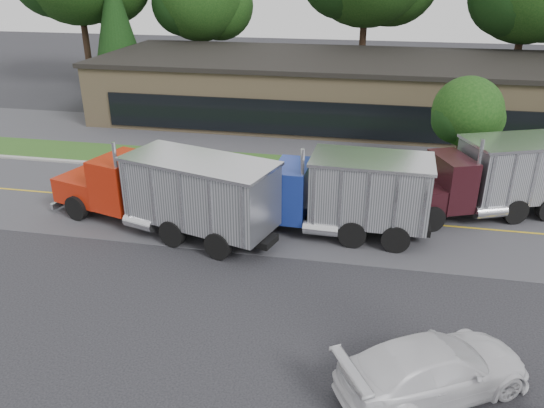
{
  "coord_description": "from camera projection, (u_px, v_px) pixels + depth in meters",
  "views": [
    {
      "loc": [
        5.47,
        -12.31,
        10.23
      ],
      "look_at": [
        1.86,
        5.93,
        1.8
      ],
      "focal_mm": 35.0,
      "sensor_mm": 36.0,
      "label": 1
    }
  ],
  "objects": [
    {
      "name": "ground",
      "position": [
        175.0,
        331.0,
        16.19
      ],
      "size": [
        140.0,
        140.0,
        0.0
      ],
      "primitive_type": "plane",
      "color": "#38383E",
      "rests_on": "ground"
    },
    {
      "name": "road",
      "position": [
        245.0,
        209.0,
        24.23
      ],
      "size": [
        60.0,
        8.0,
        0.02
      ],
      "primitive_type": "cube",
      "color": "#525257",
      "rests_on": "ground"
    },
    {
      "name": "center_line",
      "position": [
        245.0,
        209.0,
        24.23
      ],
      "size": [
        60.0,
        0.12,
        0.01
      ],
      "primitive_type": "cube",
      "color": "gold",
      "rests_on": "ground"
    },
    {
      "name": "curb",
      "position": [
        264.0,
        177.0,
        27.98
      ],
      "size": [
        60.0,
        0.3,
        0.12
      ],
      "primitive_type": "cube",
      "color": "#9E9E99",
      "rests_on": "ground"
    },
    {
      "name": "grass_verge",
      "position": [
        271.0,
        165.0,
        29.59
      ],
      "size": [
        60.0,
        3.4,
        0.03
      ],
      "primitive_type": "cube",
      "color": "#2D591E",
      "rests_on": "ground"
    },
    {
      "name": "far_parking",
      "position": [
        286.0,
        139.0,
        34.06
      ],
      "size": [
        60.0,
        7.0,
        0.02
      ],
      "primitive_type": "cube",
      "color": "#525257",
      "rests_on": "ground"
    },
    {
      "name": "strip_mall",
      "position": [
        328.0,
        89.0,
        38.24
      ],
      "size": [
        32.0,
        12.0,
        4.0
      ],
      "primitive_type": "cube",
      "color": "#9D8560",
      "rests_on": "ground"
    },
    {
      "name": "evergreen_left",
      "position": [
        116.0,
        24.0,
        43.44
      ],
      "size": [
        4.63,
        4.63,
        10.52
      ],
      "color": "#382619",
      "rests_on": "ground"
    },
    {
      "name": "tree_verge",
      "position": [
        468.0,
        115.0,
        26.47
      ],
      "size": [
        3.71,
        3.49,
        5.29
      ],
      "color": "#382619",
      "rests_on": "ground"
    },
    {
      "name": "dump_truck_red",
      "position": [
        172.0,
        191.0,
        21.59
      ],
      "size": [
        10.51,
        5.26,
        3.36
      ],
      "rotation": [
        0.0,
        0.0,
        2.86
      ],
      "color": "black",
      "rests_on": "ground"
    },
    {
      "name": "dump_truck_blue",
      "position": [
        342.0,
        193.0,
        21.42
      ],
      "size": [
        8.13,
        2.92,
        3.36
      ],
      "rotation": [
        0.0,
        0.0,
        3.11
      ],
      "color": "black",
      "rests_on": "ground"
    },
    {
      "name": "dump_truck_maroon",
      "position": [
        493.0,
        176.0,
        23.12
      ],
      "size": [
        8.01,
        5.14,
        3.36
      ],
      "rotation": [
        0.0,
        0.0,
        3.52
      ],
      "color": "black",
      "rests_on": "ground"
    },
    {
      "name": "rally_car",
      "position": [
        434.0,
        368.0,
        13.63
      ],
      "size": [
        5.58,
        4.45,
        1.51
      ],
      "primitive_type": "imported",
      "rotation": [
        0.0,
        0.0,
        2.1
      ],
      "color": "silver",
      "rests_on": "ground"
    }
  ]
}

